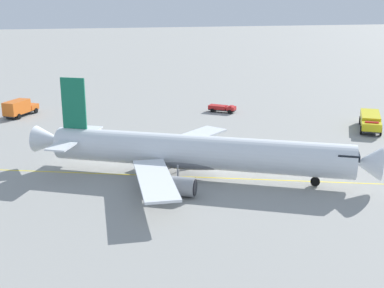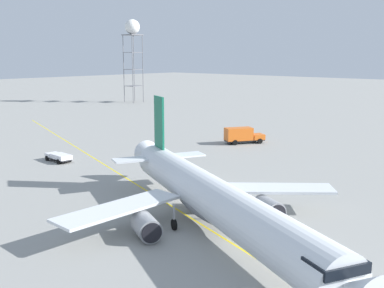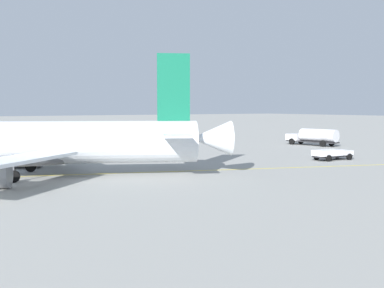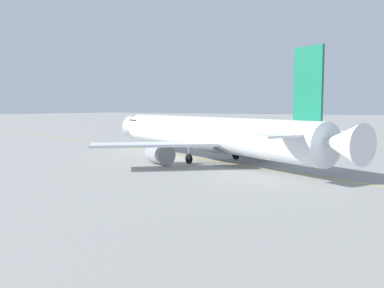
# 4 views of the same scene
# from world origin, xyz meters

# --- Properties ---
(ground_plane) EXTENTS (600.00, 600.00, 0.00)m
(ground_plane) POSITION_xyz_m (0.00, 0.00, 0.00)
(ground_plane) COLOR gray
(airliner_main) EXTENTS (27.73, 40.59, 11.83)m
(airliner_main) POSITION_xyz_m (0.30, -3.30, 3.07)
(airliner_main) COLOR silver
(airliner_main) RESTS_ON ground_plane
(catering_truck_truck) EXTENTS (7.90, 6.11, 3.10)m
(catering_truck_truck) POSITION_xyz_m (-38.58, -27.90, 1.66)
(catering_truck_truck) COLOR #232326
(catering_truck_truck) RESTS_ON ground_plane
(pushback_tug_truck) EXTENTS (2.50, 5.40, 1.30)m
(pushback_tug_truck) POSITION_xyz_m (-6.16, -40.60, 0.81)
(pushback_tug_truck) COLOR #232326
(pushback_tug_truck) RESTS_ON ground_plane
(radar_tower) EXTENTS (5.63, 5.63, 29.26)m
(radar_tower) POSITION_xyz_m (-77.57, -104.40, 24.96)
(radar_tower) COLOR slate
(radar_tower) RESTS_ON ground_plane
(taxiway_centreline) EXTENTS (57.42, 169.03, 0.01)m
(taxiway_centreline) POSITION_xyz_m (0.31, -3.83, 0.00)
(taxiway_centreline) COLOR yellow
(taxiway_centreline) RESTS_ON ground_plane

